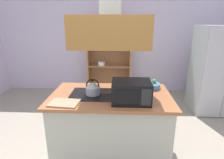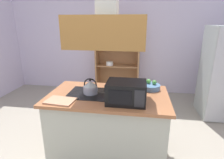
{
  "view_description": "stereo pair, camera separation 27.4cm",
  "coord_description": "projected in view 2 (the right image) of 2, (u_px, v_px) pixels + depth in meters",
  "views": [
    {
      "loc": [
        0.21,
        -1.87,
        1.83
      ],
      "look_at": [
        0.08,
        0.74,
        1.0
      ],
      "focal_mm": 29.44,
      "sensor_mm": 36.0,
      "label": 1
    },
    {
      "loc": [
        0.48,
        -1.84,
        1.83
      ],
      "look_at": [
        0.08,
        0.74,
        1.0
      ],
      "focal_mm": 29.44,
      "sensor_mm": 36.0,
      "label": 2
    }
  ],
  "objects": [
    {
      "name": "kitchen_island",
      "position": [
        108.0,
        124.0,
        2.58
      ],
      "size": [
        1.59,
        0.93,
        0.9
      ],
      "color": "#B9BAA5",
      "rests_on": "ground"
    },
    {
      "name": "dish_cabinet",
      "position": [
        118.0,
        62.0,
        4.75
      ],
      "size": [
        1.11,
        0.4,
        1.85
      ],
      "color": "#A67146",
      "rests_on": "ground"
    },
    {
      "name": "microwave",
      "position": [
        126.0,
        92.0,
        2.17
      ],
      "size": [
        0.46,
        0.35,
        0.26
      ],
      "color": "black",
      "rests_on": "kitchen_island"
    },
    {
      "name": "kettle",
      "position": [
        90.0,
        87.0,
        2.45
      ],
      "size": [
        0.19,
        0.19,
        0.21
      ],
      "color": "#AFB1C4",
      "rests_on": "kitchen_island"
    },
    {
      "name": "fruit_bowl",
      "position": [
        150.0,
        86.0,
        2.63
      ],
      "size": [
        0.28,
        0.28,
        0.13
      ],
      "color": "#4C7299",
      "rests_on": "kitchen_island"
    },
    {
      "name": "cutting_board",
      "position": [
        60.0,
        101.0,
        2.23
      ],
      "size": [
        0.36,
        0.27,
        0.02
      ],
      "primitive_type": "cube",
      "rotation": [
        0.0,
        0.0,
        -0.1
      ],
      "color": "tan",
      "rests_on": "kitchen_island"
    },
    {
      "name": "wall_back",
      "position": [
        122.0,
        41.0,
        4.78
      ],
      "size": [
        6.0,
        0.12,
        2.7
      ],
      "primitive_type": "cube",
      "color": "silver",
      "rests_on": "ground"
    },
    {
      "name": "range_hood",
      "position": [
        107.0,
        23.0,
        2.17
      ],
      "size": [
        0.9,
        0.7,
        1.16
      ],
      "color": "#9A672E"
    }
  ]
}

